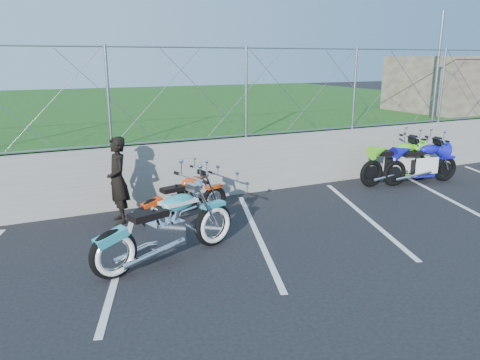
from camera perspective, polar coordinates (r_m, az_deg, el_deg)
name	(u,v)px	position (r m, az deg, el deg)	size (l,w,h in m)	color
ground	(286,254)	(7.60, 5.58, -8.98)	(90.00, 90.00, 0.00)	black
retaining_wall	(206,169)	(10.40, -4.23, 1.34)	(30.00, 0.22, 1.30)	slate
grass_field	(117,118)	(19.93, -14.78, 7.28)	(30.00, 20.00, 1.30)	#184713
stone_building	(469,83)	(18.20, 26.09, 10.55)	(5.00, 3.00, 1.80)	brown
chain_link_fence	(204,94)	(10.15, -4.40, 10.44)	(28.00, 0.03, 2.00)	gray
sign_pole	(438,67)	(14.64, 22.96, 12.59)	(0.08, 0.08, 3.00)	gray
parking_lines	(313,224)	(8.99, 8.92, -5.27)	(18.29, 4.31, 0.01)	silver
cruiser_turquoise	(169,229)	(7.25, -8.68, -5.95)	(2.46, 0.95, 1.26)	black
naked_orange	(186,199)	(9.01, -6.59, -2.37)	(1.91, 0.70, 0.97)	black
sportbike_green	(398,164)	(12.25, 18.72, 1.88)	(2.22, 0.79, 1.15)	black
sportbike_blue	(422,165)	(12.43, 21.30, 1.77)	(2.15, 0.77, 1.12)	black
person_standing	(118,180)	(9.04, -14.67, -0.03)	(0.60, 0.39, 1.64)	black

